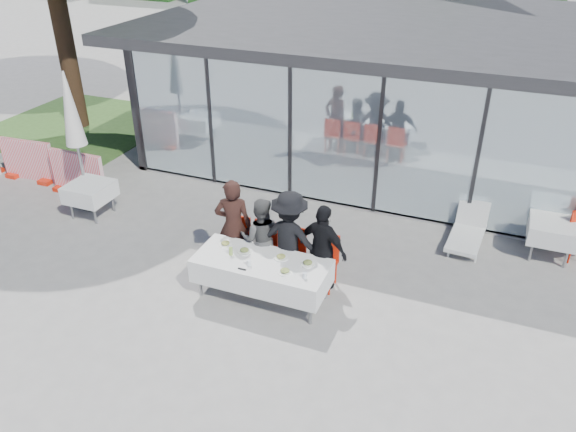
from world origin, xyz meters
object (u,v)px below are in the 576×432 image
(diner_chair_b, at_px, (264,245))
(lounger, at_px, (468,230))
(diner_c, at_px, (290,238))
(diner_d, at_px, (323,249))
(diner_chair_c, at_px, (292,251))
(plate_b, at_px, (244,251))
(plate_extra, at_px, (285,271))
(plate_d, at_px, (308,263))
(diner_b, at_px, (261,238))
(plate_a, at_px, (225,244))
(spare_table_right, at_px, (552,231))
(dining_table, at_px, (262,271))
(juice_bottle, at_px, (231,251))
(spare_chair_b, at_px, (544,216))
(spare_table_left, at_px, (90,192))
(market_umbrella, at_px, (72,119))
(plate_c, at_px, (281,257))
(diner_chair_d, at_px, (325,258))
(diner_chair_a, at_px, (238,239))
(folded_eyeglasses, at_px, (242,269))
(diner_a, at_px, (233,226))

(diner_chair_b, xyz_separation_m, lounger, (3.33, 2.41, -0.28))
(diner_c, xyz_separation_m, lounger, (2.79, 2.54, -0.62))
(diner_d, distance_m, lounger, 3.39)
(diner_chair_b, xyz_separation_m, diner_chair_c, (0.54, 0.00, 0.00))
(plate_b, xyz_separation_m, plate_extra, (0.86, -0.31, 0.00))
(plate_b, xyz_separation_m, plate_d, (1.12, 0.05, 0.00))
(plate_d, bearing_deg, diner_b, 156.78)
(plate_a, height_order, spare_table_right, plate_a)
(diner_d, xyz_separation_m, spare_table_right, (3.66, 2.56, -0.26))
(diner_chair_c, distance_m, spare_table_right, 4.91)
(dining_table, bearing_deg, juice_bottle, -176.12)
(spare_chair_b, bearing_deg, diner_chair_c, -143.64)
(plate_a, bearing_deg, diner_c, 22.33)
(spare_table_left, xyz_separation_m, lounger, (7.60, 1.89, -0.30))
(diner_b, distance_m, market_umbrella, 4.93)
(diner_b, distance_m, plate_c, 0.72)
(plate_b, bearing_deg, spare_table_right, 32.00)
(diner_chair_d, relative_size, lounger, 0.71)
(diner_b, xyz_separation_m, spare_table_left, (-4.27, 0.65, -0.21))
(diner_chair_c, bearing_deg, plate_a, -151.78)
(diner_c, bearing_deg, plate_extra, 108.99)
(diner_c, distance_m, spare_table_right, 4.99)
(plate_b, bearing_deg, diner_chair_a, 125.71)
(diner_b, height_order, plate_d, diner_b)
(diner_b, xyz_separation_m, plate_a, (-0.48, -0.42, 0.02))
(dining_table, xyz_separation_m, diner_b, (-0.29, 0.62, 0.22))
(folded_eyeglasses, relative_size, spare_table_left, 0.16)
(diner_b, distance_m, lounger, 4.22)
(diner_b, height_order, spare_chair_b, diner_b)
(plate_b, height_order, spare_chair_b, spare_chair_b)
(diner_chair_b, relative_size, market_umbrella, 0.33)
(dining_table, height_order, market_umbrella, market_umbrella)
(plate_a, bearing_deg, folded_eyeglasses, -43.56)
(plate_d, relative_size, spare_table_right, 0.27)
(diner_chair_a, height_order, plate_extra, diner_chair_a)
(diner_chair_b, height_order, lounger, diner_chair_b)
(market_umbrella, bearing_deg, spare_table_left, -38.96)
(plate_d, bearing_deg, plate_a, 179.01)
(dining_table, height_order, plate_c, plate_c)
(dining_table, bearing_deg, diner_b, 114.92)
(diner_c, bearing_deg, diner_a, 2.34)
(diner_chair_d, relative_size, plate_d, 4.15)
(diner_chair_a, bearing_deg, lounger, 31.97)
(juice_bottle, bearing_deg, diner_b, 68.84)
(spare_table_right, bearing_deg, lounger, -179.07)
(plate_b, distance_m, plate_extra, 0.92)
(plate_c, bearing_deg, diner_a, 157.97)
(diner_chair_c, xyz_separation_m, plate_d, (0.50, -0.57, 0.24))
(dining_table, bearing_deg, market_umbrella, 162.19)
(plate_b, distance_m, spare_table_left, 4.35)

